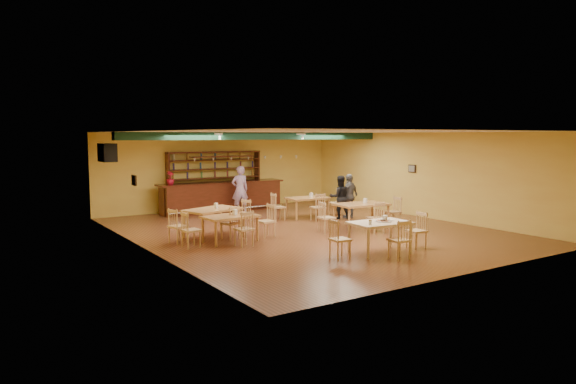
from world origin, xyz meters
TOP-DOWN VIEW (x-y plane):
  - floor at (0.00, 0.00)m, footprint 12.00×12.00m
  - ceiling_beam at (0.00, 2.80)m, footprint 10.00×0.30m
  - track_rail_left at (-1.80, 3.40)m, footprint 0.05×2.50m
  - track_rail_right at (1.40, 3.40)m, footprint 0.05×2.50m
  - ac_unit at (-4.80, 4.20)m, footprint 0.34×0.70m
  - picture_left at (-4.97, 1.00)m, footprint 0.04×0.34m
  - picture_right at (4.97, 0.50)m, footprint 0.04×0.34m
  - bar_counter at (-0.35, 5.15)m, footprint 5.00×0.85m
  - back_bar_hutch at (-0.35, 5.78)m, footprint 3.87×0.40m
  - poinsettia at (-2.40, 5.15)m, footprint 0.35×0.35m
  - dining_table_a at (-2.81, 0.78)m, footprint 1.81×1.40m
  - dining_table_b at (1.48, 2.09)m, footprint 1.52×0.99m
  - dining_table_c at (-2.76, -0.27)m, footprint 1.51×0.97m
  - dining_table_d at (1.52, -0.71)m, footprint 1.69×1.11m
  - near_table at (-0.31, -3.52)m, footprint 1.53×1.05m
  - pizza_tray at (-0.21, -3.52)m, footprint 0.41×0.41m
  - parmesan_shaker at (-0.78, -3.68)m, footprint 0.08×0.08m
  - napkin_stack at (0.05, -3.32)m, footprint 0.22×0.18m
  - pizza_server at (-0.05, -3.47)m, footprint 0.29×0.29m
  - side_plate at (0.26, -3.73)m, footprint 0.24×0.24m
  - patron_bar at (-0.02, 4.33)m, footprint 0.70×0.51m
  - patron_right_a at (2.28, 1.29)m, footprint 0.90×0.82m
  - patron_right_b at (2.72, 1.29)m, footprint 0.98×0.63m

SIDE VIEW (x-z plane):
  - floor at x=0.00m, z-range 0.00..0.00m
  - dining_table_b at x=1.48m, z-range 0.00..0.72m
  - dining_table_c at x=-2.76m, z-range 0.00..0.73m
  - near_table at x=-0.31m, z-range 0.00..0.78m
  - dining_table_a at x=-2.81m, z-range 0.00..0.80m
  - dining_table_d at x=1.52m, z-range 0.00..0.81m
  - bar_counter at x=-0.35m, z-range 0.00..1.13m
  - patron_right_a at x=2.28m, z-range 0.00..1.51m
  - patron_right_b at x=2.72m, z-range 0.00..1.55m
  - side_plate at x=0.26m, z-range 0.78..0.79m
  - pizza_tray at x=-0.21m, z-range 0.78..0.79m
  - napkin_stack at x=0.05m, z-range 0.78..0.81m
  - pizza_server at x=-0.05m, z-range 0.79..0.80m
  - parmesan_shaker at x=-0.78m, z-range 0.78..0.89m
  - patron_bar at x=-0.02m, z-range 0.00..1.77m
  - back_bar_hutch at x=-0.35m, z-range 0.00..2.28m
  - poinsettia at x=-2.40m, z-range 1.13..1.61m
  - picture_left at x=-4.97m, z-range 1.56..1.84m
  - picture_right at x=4.97m, z-range 1.56..1.84m
  - ac_unit at x=-4.80m, z-range 2.11..2.59m
  - ceiling_beam at x=0.00m, z-range 2.75..3.00m
  - track_rail_left at x=-1.80m, z-range 2.92..2.96m
  - track_rail_right at x=1.40m, z-range 2.92..2.96m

